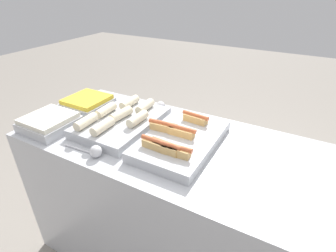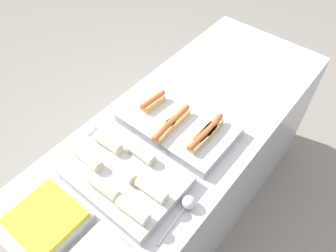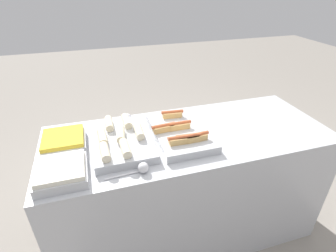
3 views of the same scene
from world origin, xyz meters
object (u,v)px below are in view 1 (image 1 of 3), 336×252
tray_hotdogs (180,139)px  tray_side_back (88,103)px  tray_side_front (49,122)px  serving_spoon_near (94,151)px  tray_wraps (121,121)px  serving_spoon_far (159,106)px

tray_hotdogs → tray_side_back: (-0.68, 0.09, 0.00)m
tray_side_front → serving_spoon_near: tray_side_front is taller
tray_side_front → tray_side_back: (0.00, 0.28, 0.00)m
tray_hotdogs → tray_wraps: (-0.36, 0.01, 0.00)m
tray_hotdogs → serving_spoon_far: size_ratio=2.15×
tray_side_back → serving_spoon_near: bearing=-42.9°
tray_side_front → serving_spoon_far: tray_side_front is taller
tray_hotdogs → serving_spoon_near: 0.40m
tray_wraps → tray_side_back: 0.33m
serving_spoon_near → serving_spoon_far: (0.01, 0.55, -0.00)m
tray_hotdogs → serving_spoon_near: tray_hotdogs is taller
tray_wraps → serving_spoon_far: (0.07, 0.28, -0.01)m
tray_hotdogs → tray_wraps: 0.36m
tray_hotdogs → tray_side_back: 0.68m
tray_wraps → tray_side_front: (-0.32, -0.20, 0.00)m
tray_hotdogs → tray_side_front: bearing=-164.0°
serving_spoon_far → tray_wraps: bearing=-104.0°
tray_side_front → tray_hotdogs: bearing=16.0°
tray_hotdogs → tray_side_back: size_ratio=2.06×
tray_side_back → tray_hotdogs: bearing=-7.3°
tray_hotdogs → serving_spoon_near: size_ratio=2.30×
tray_side_front → serving_spoon_far: 0.62m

